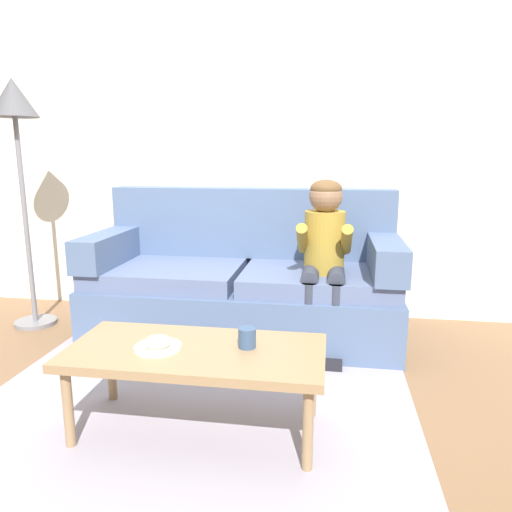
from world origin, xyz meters
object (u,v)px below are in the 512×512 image
object	(u,v)px
person_child	(324,249)
donut	(158,342)
coffee_table	(196,357)
floor_lamp	(16,126)
toy_controller	(150,373)
couch	(244,284)
mug	(247,338)

from	to	relation	value
person_child	donut	distance (m)	1.33
coffee_table	floor_lamp	distance (m)	2.27
toy_controller	floor_lamp	world-z (taller)	floor_lamp
couch	toy_controller	xyz separation A→B (m)	(-0.41, -0.79, -0.33)
mug	toy_controller	xyz separation A→B (m)	(-0.65, 0.45, -0.43)
person_child	mug	world-z (taller)	person_child
toy_controller	coffee_table	bearing A→B (deg)	-80.87
couch	mug	world-z (taller)	couch
donut	couch	bearing A→B (deg)	83.47
mug	person_child	bearing A→B (deg)	72.82
coffee_table	mug	xyz separation A→B (m)	(0.22, 0.05, 0.09)
donut	toy_controller	bearing A→B (deg)	116.14
coffee_table	floor_lamp	bearing A→B (deg)	143.34
coffee_table	person_child	xyz separation A→B (m)	(0.54, 1.07, 0.30)
person_child	donut	bearing A→B (deg)	-122.57
mug	donut	bearing A→B (deg)	-168.44
coffee_table	toy_controller	world-z (taller)	coffee_table
donut	mug	xyz separation A→B (m)	(0.39, 0.08, 0.01)
person_child	mug	size ratio (longest dim) A/B	12.24
coffee_table	toy_controller	bearing A→B (deg)	130.50
mug	couch	bearing A→B (deg)	100.85
donut	toy_controller	size ratio (longest dim) A/B	0.53
person_child	donut	world-z (taller)	person_child
coffee_table	person_child	bearing A→B (deg)	63.17
toy_controller	floor_lamp	size ratio (longest dim) A/B	0.13
donut	mug	world-z (taller)	mug
couch	toy_controller	distance (m)	0.95
couch	donut	bearing A→B (deg)	-96.53
person_child	floor_lamp	bearing A→B (deg)	176.75
donut	floor_lamp	xyz separation A→B (m)	(-1.44, 1.22, 1.01)
person_child	mug	xyz separation A→B (m)	(-0.32, -1.02, -0.21)
floor_lamp	mug	bearing A→B (deg)	-32.11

